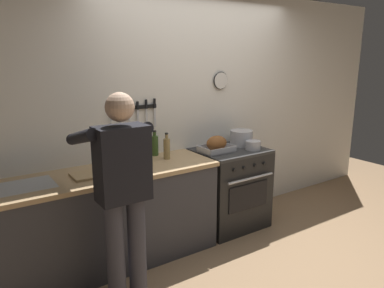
# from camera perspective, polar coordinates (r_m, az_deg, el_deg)

# --- Properties ---
(ground_plane) EXTENTS (8.00, 8.00, 0.00)m
(ground_plane) POSITION_cam_1_polar(r_m,az_deg,el_deg) (3.61, 13.41, -18.65)
(ground_plane) COLOR #937251
(wall_back) EXTENTS (6.00, 0.13, 2.60)m
(wall_back) POSITION_cam_1_polar(r_m,az_deg,el_deg) (4.13, 0.56, 5.17)
(wall_back) COLOR white
(wall_back) RESTS_ON ground
(counter_block) EXTENTS (2.03, 0.65, 0.90)m
(counter_block) POSITION_cam_1_polar(r_m,az_deg,el_deg) (3.52, -12.78, -11.10)
(counter_block) COLOR #38383D
(counter_block) RESTS_ON ground
(stove) EXTENTS (0.76, 0.67, 0.90)m
(stove) POSITION_cam_1_polar(r_m,az_deg,el_deg) (4.19, 5.85, -6.79)
(stove) COLOR black
(stove) RESTS_ON ground
(person_cook) EXTENTS (0.51, 0.63, 1.66)m
(person_cook) POSITION_cam_1_polar(r_m,az_deg,el_deg) (2.80, -10.79, -6.61)
(person_cook) COLOR #383842
(person_cook) RESTS_ON ground
(roasting_pan) EXTENTS (0.35, 0.26, 0.17)m
(roasting_pan) POSITION_cam_1_polar(r_m,az_deg,el_deg) (3.93, 3.85, -0.10)
(roasting_pan) COLOR #B7B7BC
(roasting_pan) RESTS_ON stove
(stock_pot) EXTENTS (0.26, 0.26, 0.18)m
(stock_pot) POSITION_cam_1_polar(r_m,az_deg,el_deg) (4.23, 7.67, 0.95)
(stock_pot) COLOR #B7B7BC
(stock_pot) RESTS_ON stove
(saucepan) EXTENTS (0.17, 0.17, 0.10)m
(saucepan) POSITION_cam_1_polar(r_m,az_deg,el_deg) (4.07, 9.48, -0.19)
(saucepan) COLOR #B7B7BC
(saucepan) RESTS_ON stove
(cutting_board) EXTENTS (0.36, 0.24, 0.02)m
(cutting_board) POSITION_cam_1_polar(r_m,az_deg,el_deg) (3.29, -15.09, -4.53)
(cutting_board) COLOR tan
(cutting_board) RESTS_ON counter_block
(bottle_olive_oil) EXTENTS (0.07, 0.07, 0.26)m
(bottle_olive_oil) POSITION_cam_1_polar(r_m,az_deg,el_deg) (3.79, -5.82, -0.16)
(bottle_olive_oil) COLOR #385623
(bottle_olive_oil) RESTS_ON counter_block
(bottle_hot_sauce) EXTENTS (0.05, 0.05, 0.20)m
(bottle_hot_sauce) POSITION_cam_1_polar(r_m,az_deg,el_deg) (3.58, -10.28, -1.58)
(bottle_hot_sauce) COLOR red
(bottle_hot_sauce) RESTS_ON counter_block
(bottle_vinegar) EXTENTS (0.07, 0.07, 0.27)m
(bottle_vinegar) POSITION_cam_1_polar(r_m,az_deg,el_deg) (3.64, -3.95, -0.65)
(bottle_vinegar) COLOR #997F4C
(bottle_vinegar) RESTS_ON counter_block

